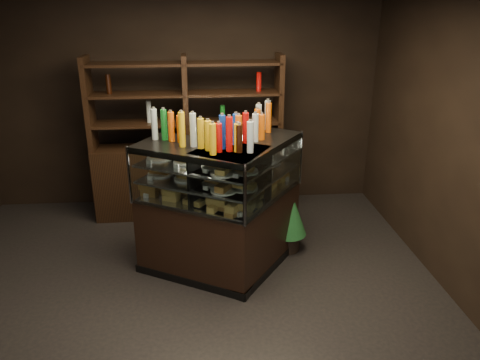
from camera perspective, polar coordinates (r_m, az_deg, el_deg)
name	(u,v)px	position (r m, az deg, el deg)	size (l,w,h in m)	color
ground	(181,309)	(4.37, -7.17, -15.34)	(5.00, 5.00, 0.00)	black
room_shell	(170,92)	(3.59, -8.58, 10.51)	(5.02, 5.02, 3.01)	black
display_case	(225,228)	(4.71, -1.80, -5.88)	(1.75, 1.36, 1.34)	black
food_display	(225,175)	(4.48, -1.86, 0.61)	(1.41, 1.02, 0.42)	#BA9343
bottles_top	(224,129)	(4.35, -1.96, 6.20)	(1.25, 0.88, 0.30)	black
potted_conifer	(289,209)	(5.06, 5.97, -3.57)	(0.40, 0.40, 0.85)	black
back_shelving	(188,168)	(5.92, -6.30, 1.41)	(2.32, 0.47, 2.00)	black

